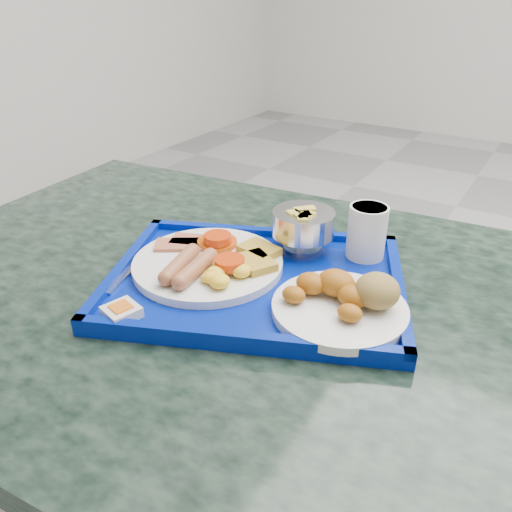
{
  "coord_description": "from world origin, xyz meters",
  "views": [
    {
      "loc": [
        -0.21,
        -1.71,
        1.19
      ],
      "look_at": [
        -0.56,
        -1.15,
        0.83
      ],
      "focal_mm": 35.0,
      "sensor_mm": 36.0,
      "label": 1
    }
  ],
  "objects": [
    {
      "name": "tray",
      "position": [
        -0.56,
        -1.15,
        0.79
      ],
      "size": [
        0.54,
        0.47,
        0.03
      ],
      "rotation": [
        0.0,
        0.0,
        0.4
      ],
      "color": "#031A8D",
      "rests_on": "table"
    },
    {
      "name": "main_plate",
      "position": [
        -0.64,
        -1.16,
        0.8
      ],
      "size": [
        0.24,
        0.24,
        0.04
      ],
      "rotation": [
        0.0,
        0.0,
        0.08
      ],
      "color": "white",
      "rests_on": "tray"
    },
    {
      "name": "knife",
      "position": [
        -0.75,
        -1.23,
        0.79
      ],
      "size": [
        0.03,
        0.16,
        0.0
      ],
      "primitive_type": "cube",
      "rotation": [
        0.0,
        0.0,
        0.1
      ],
      "color": "#B9B9BB",
      "rests_on": "tray"
    },
    {
      "name": "spoon",
      "position": [
        -0.72,
        -1.17,
        0.8
      ],
      "size": [
        0.08,
        0.19,
        0.01
      ],
      "rotation": [
        0.0,
        0.0,
        0.31
      ],
      "color": "#B9B9BB",
      "rests_on": "tray"
    },
    {
      "name": "fruit_bowl",
      "position": [
        -0.55,
        -1.02,
        0.84
      ],
      "size": [
        0.11,
        0.11,
        0.07
      ],
      "color": "#B9B9BB",
      "rests_on": "tray"
    },
    {
      "name": "table",
      "position": [
        -0.58,
        -1.16,
        0.58
      ],
      "size": [
        1.31,
        0.94,
        0.78
      ],
      "rotation": [
        0.0,
        0.0,
        0.09
      ],
      "color": "slate",
      "rests_on": "floor"
    },
    {
      "name": "jam_packet",
      "position": [
        -0.66,
        -1.33,
        0.8
      ],
      "size": [
        0.05,
        0.05,
        0.02
      ],
      "rotation": [
        0.0,
        0.0,
        -0.27
      ],
      "color": "silver",
      "rests_on": "tray"
    },
    {
      "name": "bread_plate",
      "position": [
        -0.41,
        -1.16,
        0.81
      ],
      "size": [
        0.19,
        0.19,
        0.06
      ],
      "rotation": [
        0.0,
        0.0,
        0.33
      ],
      "color": "white",
      "rests_on": "tray"
    },
    {
      "name": "juice_cup",
      "position": [
        -0.45,
        -0.99,
        0.84
      ],
      "size": [
        0.06,
        0.06,
        0.09
      ],
      "color": "white",
      "rests_on": "tray"
    }
  ]
}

